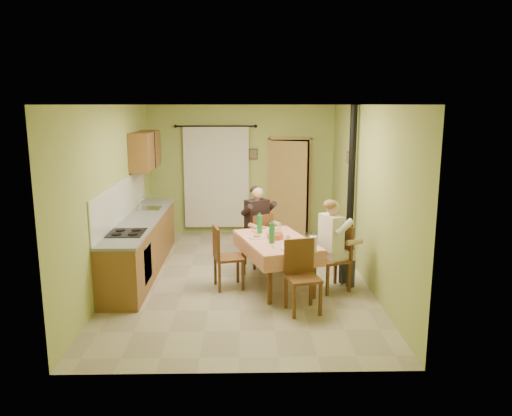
{
  "coord_description": "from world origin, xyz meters",
  "views": [
    {
      "loc": [
        0.08,
        -7.84,
        2.8
      ],
      "look_at": [
        0.25,
        0.1,
        1.15
      ],
      "focal_mm": 35.0,
      "sensor_mm": 36.0,
      "label": 1
    }
  ],
  "objects_px": {
    "dining_table": "(276,263)",
    "chair_far": "(258,250)",
    "stove_flue": "(350,209)",
    "man_far": "(258,217)",
    "chair_near": "(303,291)",
    "chair_left": "(228,269)",
    "man_right": "(333,234)",
    "chair_right": "(333,271)"
  },
  "relations": [
    {
      "from": "chair_right",
      "to": "chair_left",
      "type": "height_order",
      "value": "chair_right"
    },
    {
      "from": "dining_table",
      "to": "chair_left",
      "type": "height_order",
      "value": "chair_left"
    },
    {
      "from": "chair_left",
      "to": "stove_flue",
      "type": "bearing_deg",
      "value": 103.1
    },
    {
      "from": "dining_table",
      "to": "chair_left",
      "type": "distance_m",
      "value": 0.76
    },
    {
      "from": "chair_left",
      "to": "man_right",
      "type": "relative_size",
      "value": 0.71
    },
    {
      "from": "chair_far",
      "to": "chair_left",
      "type": "relative_size",
      "value": 0.96
    },
    {
      "from": "stove_flue",
      "to": "man_far",
      "type": "bearing_deg",
      "value": 179.06
    },
    {
      "from": "chair_far",
      "to": "chair_near",
      "type": "distance_m",
      "value": 2.09
    },
    {
      "from": "dining_table",
      "to": "man_far",
      "type": "height_order",
      "value": "man_far"
    },
    {
      "from": "dining_table",
      "to": "chair_far",
      "type": "relative_size",
      "value": 1.88
    },
    {
      "from": "chair_right",
      "to": "man_right",
      "type": "height_order",
      "value": "man_right"
    },
    {
      "from": "man_far",
      "to": "stove_flue",
      "type": "relative_size",
      "value": 0.5
    },
    {
      "from": "chair_far",
      "to": "chair_right",
      "type": "bearing_deg",
      "value": -75.98
    },
    {
      "from": "man_far",
      "to": "man_right",
      "type": "height_order",
      "value": "same"
    },
    {
      "from": "stove_flue",
      "to": "chair_far",
      "type": "bearing_deg",
      "value": 179.46
    },
    {
      "from": "chair_near",
      "to": "man_far",
      "type": "xyz_separation_m",
      "value": [
        -0.56,
        2.03,
        0.59
      ]
    },
    {
      "from": "chair_far",
      "to": "man_far",
      "type": "height_order",
      "value": "man_far"
    },
    {
      "from": "chair_right",
      "to": "stove_flue",
      "type": "bearing_deg",
      "value": -45.47
    },
    {
      "from": "chair_near",
      "to": "stove_flue",
      "type": "height_order",
      "value": "stove_flue"
    },
    {
      "from": "chair_far",
      "to": "chair_near",
      "type": "bearing_deg",
      "value": -103.75
    },
    {
      "from": "chair_far",
      "to": "chair_left",
      "type": "distance_m",
      "value": 1.18
    },
    {
      "from": "dining_table",
      "to": "chair_near",
      "type": "relative_size",
      "value": 1.81
    },
    {
      "from": "chair_left",
      "to": "man_right",
      "type": "distance_m",
      "value": 1.71
    },
    {
      "from": "chair_right",
      "to": "stove_flue",
      "type": "distance_m",
      "value": 1.46
    },
    {
      "from": "chair_right",
      "to": "man_far",
      "type": "relative_size",
      "value": 0.73
    },
    {
      "from": "chair_left",
      "to": "man_right",
      "type": "height_order",
      "value": "man_right"
    },
    {
      "from": "chair_left",
      "to": "man_far",
      "type": "height_order",
      "value": "man_far"
    },
    {
      "from": "dining_table",
      "to": "chair_right",
      "type": "height_order",
      "value": "chair_right"
    },
    {
      "from": "chair_right",
      "to": "man_right",
      "type": "distance_m",
      "value": 0.59
    },
    {
      "from": "chair_far",
      "to": "chair_right",
      "type": "xyz_separation_m",
      "value": [
        1.11,
        -1.18,
        0.0
      ]
    },
    {
      "from": "stove_flue",
      "to": "chair_near",
      "type": "bearing_deg",
      "value": -117.55
    },
    {
      "from": "man_right",
      "to": "stove_flue",
      "type": "bearing_deg",
      "value": -45.96
    },
    {
      "from": "chair_far",
      "to": "dining_table",
      "type": "bearing_deg",
      "value": -105.3
    },
    {
      "from": "dining_table",
      "to": "chair_far",
      "type": "xyz_separation_m",
      "value": [
        -0.25,
        1.03,
        -0.09
      ]
    },
    {
      "from": "chair_near",
      "to": "man_right",
      "type": "xyz_separation_m",
      "value": [
        0.54,
        0.82,
        0.59
      ]
    },
    {
      "from": "chair_right",
      "to": "stove_flue",
      "type": "relative_size",
      "value": 0.36
    },
    {
      "from": "chair_near",
      "to": "chair_right",
      "type": "distance_m",
      "value": 1.0
    },
    {
      "from": "man_far",
      "to": "stove_flue",
      "type": "height_order",
      "value": "stove_flue"
    },
    {
      "from": "chair_right",
      "to": "man_far",
      "type": "bearing_deg",
      "value": 20.21
    },
    {
      "from": "chair_near",
      "to": "chair_left",
      "type": "xyz_separation_m",
      "value": [
        -1.06,
        0.95,
        -0.0
      ]
    },
    {
      "from": "dining_table",
      "to": "chair_left",
      "type": "xyz_separation_m",
      "value": [
        -0.75,
        -0.04,
        -0.09
      ]
    },
    {
      "from": "chair_far",
      "to": "chair_left",
      "type": "bearing_deg",
      "value": -144.28
    }
  ]
}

